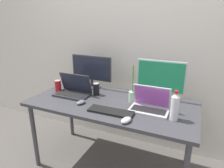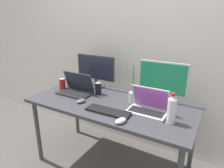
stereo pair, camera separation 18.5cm
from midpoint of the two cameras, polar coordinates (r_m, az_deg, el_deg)
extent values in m
plane|color=#5B5651|center=(2.32, 2.47, -22.08)|extent=(16.00, 16.00, 0.00)
cube|color=silver|center=(2.31, 9.95, 13.11)|extent=(7.00, 0.08, 2.60)
cylinder|color=#424247|center=(2.29, -18.25, -12.83)|extent=(0.04, 0.04, 0.71)
cylinder|color=#424247|center=(2.69, -8.15, -7.03)|extent=(0.04, 0.04, 0.71)
cylinder|color=#424247|center=(2.21, 24.36, -14.78)|extent=(0.04, 0.04, 0.71)
cube|color=#3D3D42|center=(1.93, 2.77, -5.55)|extent=(1.58, 0.76, 0.03)
cylinder|color=#38383D|center=(2.32, -2.28, -0.62)|extent=(0.20, 0.20, 0.01)
cylinder|color=#38383D|center=(2.31, -2.30, 0.48)|extent=(0.03, 0.03, 0.08)
cube|color=#38383D|center=(2.26, -2.36, 4.77)|extent=(0.48, 0.02, 0.27)
cube|color=#232838|center=(2.25, -2.53, 4.70)|extent=(0.46, 0.01, 0.25)
cylinder|color=silver|center=(2.03, 16.34, -4.41)|extent=(0.19, 0.19, 0.01)
cylinder|color=silver|center=(2.01, 16.44, -3.41)|extent=(0.03, 0.03, 0.06)
cube|color=silver|center=(1.95, 16.94, 1.66)|extent=(0.46, 0.02, 0.31)
cube|color=#1E8C59|center=(1.94, 16.84, 1.56)|extent=(0.44, 0.01, 0.28)
cube|color=#2D2D33|center=(2.12, -8.15, -2.68)|extent=(0.35, 0.21, 0.02)
cube|color=black|center=(2.10, -8.43, -2.52)|extent=(0.31, 0.11, 0.00)
cube|color=#2D2D33|center=(2.13, -7.07, 0.70)|extent=(0.35, 0.07, 0.20)
cube|color=#232838|center=(2.13, -7.17, 0.60)|extent=(0.32, 0.06, 0.18)
cube|color=silver|center=(1.74, 12.97, -7.89)|extent=(0.33, 0.20, 0.02)
cube|color=black|center=(1.72, 12.85, -7.75)|extent=(0.29, 0.11, 0.00)
cube|color=silver|center=(1.76, 13.95, -3.81)|extent=(0.33, 0.07, 0.20)
cube|color=#A54CB2|center=(1.76, 13.88, -3.94)|extent=(0.30, 0.05, 0.18)
cube|color=black|center=(1.71, 1.98, -7.90)|extent=(0.40, 0.13, 0.02)
ellipsoid|color=silver|center=(1.56, 5.99, -10.47)|extent=(0.09, 0.12, 0.04)
ellipsoid|color=slate|center=(1.90, -6.11, -4.88)|extent=(0.08, 0.11, 0.03)
cylinder|color=silver|center=(1.61, 19.85, -7.39)|extent=(0.07, 0.07, 0.19)
cone|color=silver|center=(1.57, 20.30, -3.70)|extent=(0.06, 0.06, 0.03)
cylinder|color=red|center=(1.56, 20.41, -2.86)|extent=(0.03, 0.03, 0.02)
cylinder|color=red|center=(2.26, -11.74, -0.12)|extent=(0.07, 0.07, 0.12)
cylinder|color=silver|center=(2.24, -11.85, 1.40)|extent=(0.06, 0.06, 0.00)
cylinder|color=black|center=(2.08, -1.41, -1.40)|extent=(0.07, 0.07, 0.12)
cylinder|color=silver|center=(2.06, -1.42, 0.24)|extent=(0.06, 0.06, 0.00)
cylinder|color=#B2D1B7|center=(1.91, 8.68, -3.87)|extent=(0.07, 0.07, 0.10)
cylinder|color=#519342|center=(1.84, 8.95, 1.26)|extent=(0.01, 0.01, 0.26)
camera|label=1|loc=(0.09, -87.14, 0.98)|focal=32.00mm
camera|label=2|loc=(0.09, 92.86, -0.98)|focal=32.00mm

